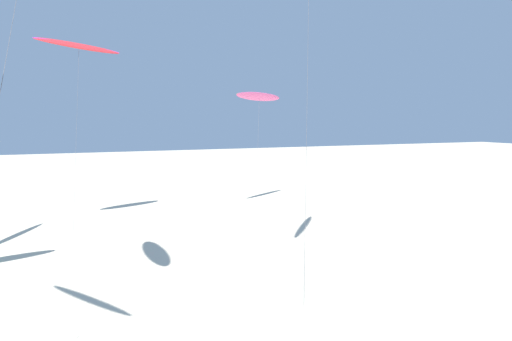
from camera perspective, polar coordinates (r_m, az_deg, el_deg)
name	(u,v)px	position (r m, az deg, el deg)	size (l,w,h in m)	color
flying_kite_2	(259,97)	(56.28, 0.34, 7.58)	(7.71, 8.93, 11.81)	#EA5193
flying_kite_8	(79,46)	(47.50, -17.69, 12.06)	(7.66, 10.06, 15.50)	red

